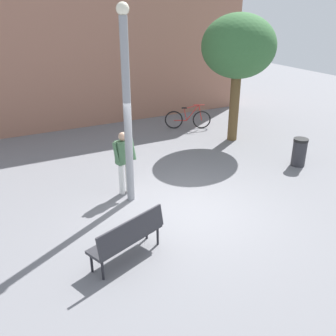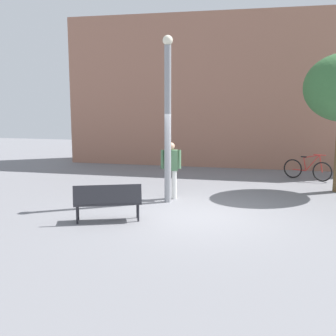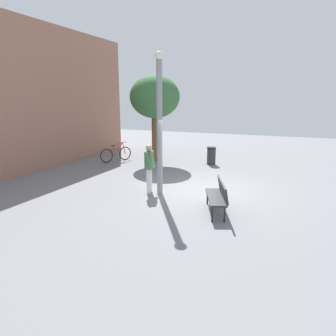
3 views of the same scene
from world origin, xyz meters
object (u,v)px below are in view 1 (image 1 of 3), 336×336
at_px(lamppost, 127,104).
at_px(plaza_tree, 238,48).
at_px(park_bench, 129,235).
at_px(trash_bin, 299,152).
at_px(bicycle_red, 188,119).
at_px(person_by_lamppost, 124,159).

relative_size(lamppost, plaza_tree, 1.07).
distance_m(park_bench, trash_bin, 6.61).
height_order(lamppost, bicycle_red, lamppost).
relative_size(park_bench, trash_bin, 1.93).
relative_size(plaza_tree, trash_bin, 5.01).
xyz_separation_m(lamppost, park_bench, (-0.95, -2.26, -1.92)).
bearing_deg(bicycle_red, lamppost, -133.84).
height_order(plaza_tree, bicycle_red, plaza_tree).
distance_m(lamppost, trash_bin, 5.75).
bearing_deg(lamppost, bicycle_red, 46.16).
bearing_deg(lamppost, park_bench, -112.89).
xyz_separation_m(person_by_lamppost, plaza_tree, (4.99, 2.13, 2.25)).
height_order(plaza_tree, trash_bin, plaza_tree).
distance_m(plaza_tree, bicycle_red, 3.48).
xyz_separation_m(park_bench, trash_bin, (6.33, 1.92, -0.11)).
distance_m(person_by_lamppost, plaza_tree, 5.87).
bearing_deg(plaza_tree, bicycle_red, 112.55).
height_order(lamppost, person_by_lamppost, lamppost).
bearing_deg(plaza_tree, park_bench, -141.20).
xyz_separation_m(lamppost, plaza_tree, (4.99, 2.52, 0.75)).
height_order(park_bench, trash_bin, park_bench).
height_order(lamppost, trash_bin, lamppost).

